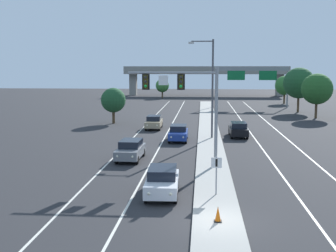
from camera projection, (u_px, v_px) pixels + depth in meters
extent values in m
plane|color=#28282B|center=(218.00, 223.00, 20.55)|extent=(260.00, 260.00, 0.00)
cube|color=#9E9B93|center=(211.00, 150.00, 38.32)|extent=(2.40, 110.00, 0.15)
cube|color=silver|center=(165.00, 138.00, 45.62)|extent=(0.14, 100.00, 0.01)
cube|color=silver|center=(255.00, 139.00, 44.88)|extent=(0.14, 100.00, 0.01)
cube|color=silver|center=(134.00, 137.00, 45.88)|extent=(0.14, 100.00, 0.01)
cube|color=silver|center=(287.00, 139.00, 44.62)|extent=(0.14, 100.00, 0.01)
cylinder|color=gray|center=(216.00, 117.00, 31.56)|extent=(0.24, 0.24, 7.20)
cylinder|color=gray|center=(172.00, 73.00, 31.38)|extent=(6.44, 0.16, 0.16)
cube|color=black|center=(181.00, 82.00, 31.46)|extent=(0.56, 0.06, 1.20)
cube|color=#38330F|center=(181.00, 82.00, 31.42)|extent=(0.32, 0.32, 1.00)
sphere|color=#282828|center=(181.00, 77.00, 31.21)|extent=(0.22, 0.22, 0.22)
sphere|color=#282828|center=(181.00, 82.00, 31.25)|extent=(0.22, 0.22, 0.22)
sphere|color=green|center=(181.00, 86.00, 31.29)|extent=(0.22, 0.22, 0.22)
cube|color=black|center=(146.00, 82.00, 31.66)|extent=(0.56, 0.06, 1.20)
cube|color=#38330F|center=(146.00, 82.00, 31.62)|extent=(0.32, 0.32, 1.00)
sphere|color=#282828|center=(145.00, 77.00, 31.41)|extent=(0.22, 0.22, 0.22)
sphere|color=#282828|center=(146.00, 82.00, 31.45)|extent=(0.22, 0.22, 0.22)
sphere|color=green|center=(146.00, 86.00, 31.49)|extent=(0.22, 0.22, 0.22)
cube|color=white|center=(163.00, 80.00, 31.49)|extent=(0.70, 0.04, 0.70)
cylinder|color=gray|center=(216.00, 176.00, 24.52)|extent=(0.08, 0.08, 2.20)
cube|color=white|center=(216.00, 163.00, 24.39)|extent=(0.60, 0.03, 0.60)
cube|color=black|center=(216.00, 163.00, 24.37)|extent=(0.12, 0.01, 0.44)
cylinder|color=#4C4C51|center=(212.00, 89.00, 44.09)|extent=(0.20, 0.20, 10.00)
cylinder|color=#4C4C51|center=(202.00, 41.00, 43.53)|extent=(2.20, 0.12, 0.12)
cube|color=#B7B7B2|center=(191.00, 43.00, 43.64)|extent=(0.56, 0.28, 0.20)
cube|color=silver|center=(162.00, 184.00, 24.97)|extent=(1.93, 4.45, 0.70)
cube|color=black|center=(163.00, 172.00, 25.10)|extent=(1.65, 2.42, 0.56)
sphere|color=#EAE5C6|center=(171.00, 194.00, 22.78)|extent=(0.18, 0.18, 0.18)
sphere|color=#EAE5C6|center=(149.00, 194.00, 22.83)|extent=(0.18, 0.18, 0.18)
cylinder|color=black|center=(175.00, 198.00, 23.49)|extent=(0.24, 0.65, 0.64)
cylinder|color=black|center=(146.00, 197.00, 23.57)|extent=(0.24, 0.65, 0.64)
cylinder|color=black|center=(177.00, 183.00, 26.46)|extent=(0.24, 0.65, 0.64)
cylinder|color=black|center=(151.00, 183.00, 26.54)|extent=(0.24, 0.65, 0.64)
cube|color=slate|center=(130.00, 152.00, 34.54)|extent=(1.92, 4.45, 0.70)
cube|color=black|center=(131.00, 143.00, 34.67)|extent=(1.65, 2.42, 0.56)
sphere|color=#EAE5C6|center=(132.00, 157.00, 32.32)|extent=(0.18, 0.18, 0.18)
sphere|color=#EAE5C6|center=(117.00, 156.00, 32.44)|extent=(0.18, 0.18, 0.18)
cylinder|color=black|center=(137.00, 160.00, 33.02)|extent=(0.24, 0.65, 0.64)
cylinder|color=black|center=(116.00, 160.00, 33.19)|extent=(0.24, 0.65, 0.64)
cylinder|color=black|center=(143.00, 152.00, 35.98)|extent=(0.24, 0.65, 0.64)
cylinder|color=black|center=(124.00, 152.00, 36.15)|extent=(0.24, 0.65, 0.64)
cube|color=navy|center=(178.00, 134.00, 43.49)|extent=(1.82, 4.41, 0.70)
cube|color=black|center=(179.00, 128.00, 43.63)|extent=(1.59, 2.38, 0.56)
sphere|color=#EAE5C6|center=(183.00, 137.00, 41.29)|extent=(0.18, 0.18, 0.18)
sphere|color=#EAE5C6|center=(171.00, 137.00, 41.38)|extent=(0.18, 0.18, 0.18)
cylinder|color=black|center=(186.00, 140.00, 42.00)|extent=(0.22, 0.64, 0.64)
cylinder|color=black|center=(169.00, 140.00, 42.12)|extent=(0.22, 0.64, 0.64)
cylinder|color=black|center=(187.00, 135.00, 44.96)|extent=(0.22, 0.64, 0.64)
cylinder|color=black|center=(171.00, 135.00, 45.08)|extent=(0.22, 0.64, 0.64)
cube|color=tan|center=(154.00, 123.00, 52.00)|extent=(1.86, 4.42, 0.70)
cube|color=black|center=(154.00, 118.00, 52.13)|extent=(1.61, 2.40, 0.56)
sphere|color=#EAE5C6|center=(157.00, 125.00, 49.80)|extent=(0.18, 0.18, 0.18)
sphere|color=#EAE5C6|center=(147.00, 125.00, 49.88)|extent=(0.18, 0.18, 0.18)
cylinder|color=black|center=(159.00, 128.00, 50.51)|extent=(0.23, 0.64, 0.64)
cylinder|color=black|center=(146.00, 128.00, 50.62)|extent=(0.23, 0.64, 0.64)
cylinder|color=black|center=(162.00, 125.00, 53.48)|extent=(0.23, 0.64, 0.64)
cylinder|color=black|center=(149.00, 125.00, 53.58)|extent=(0.23, 0.64, 0.64)
cube|color=black|center=(238.00, 131.00, 46.07)|extent=(1.84, 4.42, 0.70)
cube|color=black|center=(238.00, 125.00, 45.77)|extent=(1.61, 2.39, 0.56)
sphere|color=#EAE5C6|center=(231.00, 127.00, 48.26)|extent=(0.18, 0.18, 0.18)
sphere|color=#EAE5C6|center=(242.00, 127.00, 48.18)|extent=(0.18, 0.18, 0.18)
cylinder|color=black|center=(230.00, 132.00, 47.65)|extent=(0.23, 0.64, 0.64)
cylinder|color=black|center=(244.00, 132.00, 47.54)|extent=(0.23, 0.64, 0.64)
cylinder|color=black|center=(232.00, 136.00, 44.69)|extent=(0.23, 0.64, 0.64)
cylinder|color=black|center=(247.00, 136.00, 44.58)|extent=(0.23, 0.64, 0.64)
cube|color=black|center=(218.00, 221.00, 20.30)|extent=(0.36, 0.36, 0.04)
cone|color=orange|center=(218.00, 214.00, 20.25)|extent=(0.28, 0.28, 0.70)
cylinder|color=gray|center=(216.00, 87.00, 79.95)|extent=(0.28, 0.28, 7.50)
cylinder|color=gray|center=(288.00, 87.00, 78.93)|extent=(0.28, 0.28, 7.50)
cube|color=gray|center=(252.00, 69.00, 78.99)|extent=(13.00, 0.36, 0.70)
cube|color=#0F6033|center=(236.00, 75.00, 79.18)|extent=(3.20, 0.08, 1.70)
cube|color=#0F6033|center=(268.00, 75.00, 78.73)|extent=(3.20, 0.08, 1.70)
cube|color=gray|center=(206.00, 72.00, 113.36)|extent=(42.40, 6.40, 1.10)
cube|color=gray|center=(206.00, 68.00, 110.27)|extent=(42.40, 0.36, 0.90)
cube|color=gray|center=(133.00, 85.00, 115.32)|extent=(1.80, 2.40, 5.65)
cube|color=gray|center=(280.00, 85.00, 112.31)|extent=(1.80, 2.40, 5.65)
cylinder|color=#4C3823|center=(284.00, 98.00, 88.62)|extent=(0.36, 0.36, 2.14)
sphere|color=#2D6B2D|center=(285.00, 85.00, 88.27)|extent=(3.91, 3.91, 3.91)
cylinder|color=#4C3823|center=(298.00, 104.00, 71.31)|extent=(0.36, 0.36, 2.78)
sphere|color=#1E4C28|center=(299.00, 83.00, 70.85)|extent=(5.08, 5.08, 5.08)
cylinder|color=#4C3823|center=(162.00, 95.00, 104.02)|extent=(0.36, 0.36, 1.75)
sphere|color=#387533|center=(162.00, 86.00, 103.73)|extent=(3.20, 3.20, 3.20)
cylinder|color=#4C3823|center=(114.00, 117.00, 57.12)|extent=(0.36, 0.36, 1.78)
sphere|color=#1E4C28|center=(113.00, 100.00, 56.83)|extent=(3.25, 3.25, 3.25)
cylinder|color=#4C3823|center=(316.00, 110.00, 63.03)|extent=(0.36, 0.36, 2.45)
sphere|color=#235623|center=(317.00, 89.00, 62.63)|extent=(4.49, 4.49, 4.49)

